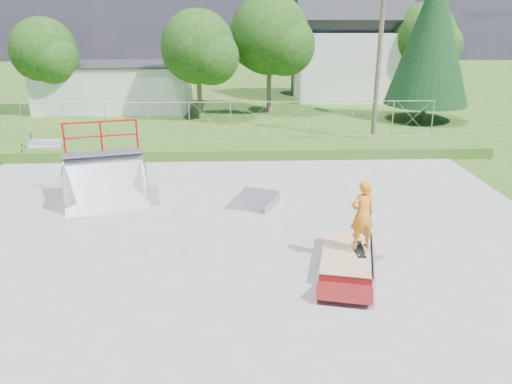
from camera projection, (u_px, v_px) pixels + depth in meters
ground at (229, 237)px, 14.88m from camera, size 120.00×120.00×0.00m
concrete_pad at (229, 236)px, 14.87m from camera, size 20.00×16.00×0.04m
grass_berm at (231, 148)px, 23.73m from camera, size 24.00×3.00×0.50m
grind_box at (347, 258)px, 13.13m from camera, size 1.88×2.88×0.39m
quarter_pipe at (104, 166)px, 17.04m from camera, size 3.20×2.90×2.71m
flat_bank_ramp at (255, 201)px, 17.16m from camera, size 1.77×1.82×0.40m
skateboard at (360, 250)px, 13.06m from camera, size 0.24×0.80×0.13m
skater at (362, 217)px, 12.75m from camera, size 0.76×0.60×1.84m
concrete_stairs at (43, 151)px, 22.60m from camera, size 1.50×1.60×0.80m
chain_link_fence at (231, 120)px, 24.29m from camera, size 20.00×0.06×1.80m
utility_building_flat at (117, 87)px, 34.77m from camera, size 10.00×6.00×3.00m
gable_house at (348, 48)px, 38.41m from camera, size 8.40×6.08×8.94m
utility_pole at (379, 62)px, 25.12m from camera, size 0.24×0.24×8.00m
tree_left_near at (202, 50)px, 30.17m from camera, size 4.76×4.48×6.65m
tree_center at (274, 38)px, 32.00m from camera, size 5.44×5.12×7.60m
tree_left_far at (46, 53)px, 31.78m from camera, size 4.42×4.16×6.18m
tree_right_far at (427, 40)px, 36.32m from camera, size 5.10×4.80×7.12m
tree_back_mid at (296, 49)px, 40.08m from camera, size 4.08×3.84×5.70m
conifer_tree at (432, 36)px, 29.64m from camera, size 5.04×5.04×9.10m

